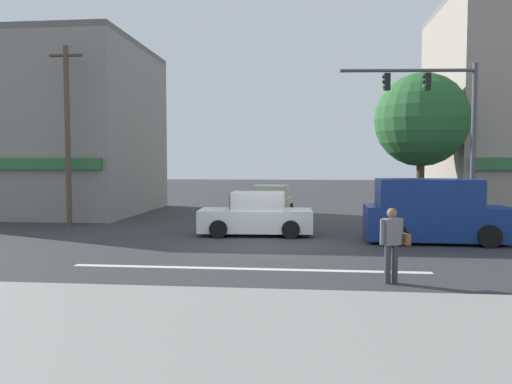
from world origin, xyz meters
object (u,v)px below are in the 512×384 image
at_px(street_tree, 421,120).
at_px(sedan_crossing_rightbound, 270,204).
at_px(van_approaching_near, 433,212).
at_px(pedestrian_foreground_with_bag, 392,240).
at_px(utility_pole_near_left, 68,133).
at_px(sedan_crossing_center, 256,216).
at_px(traffic_light_mast, 446,120).

xyz_separation_m(street_tree, sedan_crossing_rightbound, (-6.40, 2.21, -3.68)).
distance_m(van_approaching_near, pedestrian_foreground_with_bag, 6.33).
xyz_separation_m(van_approaching_near, sedan_crossing_rightbound, (-5.90, 6.40, -0.29)).
relative_size(utility_pole_near_left, sedan_crossing_rightbound, 1.78).
distance_m(sedan_crossing_center, pedestrian_foreground_with_bag, 7.92).
xyz_separation_m(sedan_crossing_center, sedan_crossing_rightbound, (0.12, 5.32, 0.00)).
height_order(street_tree, sedan_crossing_center, street_tree).
relative_size(street_tree, pedestrian_foreground_with_bag, 3.79).
distance_m(sedan_crossing_center, sedan_crossing_rightbound, 5.32).
xyz_separation_m(street_tree, traffic_light_mast, (0.31, -2.56, -0.22)).
relative_size(traffic_light_mast, pedestrian_foreground_with_bag, 3.71).
height_order(sedan_crossing_center, van_approaching_near, van_approaching_near).
distance_m(street_tree, utility_pole_near_left, 14.69).
height_order(utility_pole_near_left, van_approaching_near, utility_pole_near_left).
height_order(traffic_light_mast, sedan_crossing_rightbound, traffic_light_mast).
bearing_deg(sedan_crossing_rightbound, van_approaching_near, -47.31).
height_order(street_tree, van_approaching_near, street_tree).
bearing_deg(utility_pole_near_left, sedan_crossing_center, -13.24).
height_order(utility_pole_near_left, sedan_crossing_center, utility_pole_near_left).
relative_size(van_approaching_near, pedestrian_foreground_with_bag, 2.78).
distance_m(van_approaching_near, sedan_crossing_rightbound, 8.71).
relative_size(sedan_crossing_center, van_approaching_near, 0.90).
distance_m(street_tree, sedan_crossing_center, 8.10).
bearing_deg(pedestrian_foreground_with_bag, utility_pole_near_left, 143.14).
bearing_deg(sedan_crossing_center, traffic_light_mast, 4.61).
height_order(sedan_crossing_center, pedestrian_foreground_with_bag, pedestrian_foreground_with_bag).
bearing_deg(van_approaching_near, street_tree, 83.28).
relative_size(street_tree, sedan_crossing_rightbound, 1.50).
height_order(utility_pole_near_left, traffic_light_mast, utility_pole_near_left).
height_order(utility_pole_near_left, sedan_crossing_rightbound, utility_pole_near_left).
bearing_deg(pedestrian_foreground_with_bag, street_tree, 74.61).
bearing_deg(sedan_crossing_center, street_tree, 25.53).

